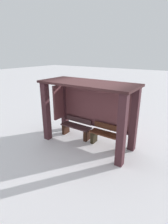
{
  "coord_description": "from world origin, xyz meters",
  "views": [
    {
      "loc": [
        3.0,
        -4.63,
        3.13
      ],
      "look_at": [
        -0.2,
        0.09,
        1.15
      ],
      "focal_mm": 27.52,
      "sensor_mm": 36.0,
      "label": 1
    }
  ],
  "objects": [
    {
      "name": "ground_plane",
      "position": [
        0.0,
        0.0,
        0.0
      ],
      "size": [
        60.0,
        60.0,
        0.0
      ],
      "primitive_type": "plane",
      "color": "silver"
    },
    {
      "name": "bus_shelter",
      "position": [
        -0.08,
        0.15,
        1.47
      ],
      "size": [
        3.26,
        1.37,
        2.23
      ],
      "color": "#3C1F24",
      "rests_on": "ground"
    },
    {
      "name": "bench_left_inside",
      "position": [
        -0.67,
        0.24,
        0.35
      ],
      "size": [
        1.23,
        0.4,
        0.74
      ],
      "color": "#43292B",
      "rests_on": "ground"
    },
    {
      "name": "bench_center_inside",
      "position": [
        0.67,
        0.24,
        0.37
      ],
      "size": [
        1.23,
        0.38,
        0.77
      ],
      "color": "#4F2818",
      "rests_on": "ground"
    }
  ]
}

